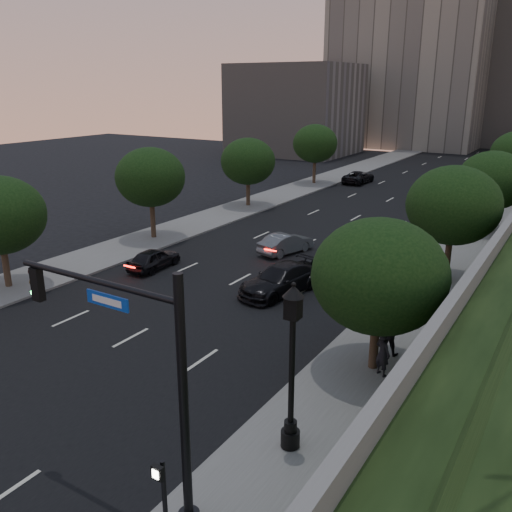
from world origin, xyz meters
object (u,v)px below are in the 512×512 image
Objects in this scene: sedan_mid_left at (286,243)px; pedestrian_c at (413,280)px; sedan_near_left at (154,259)px; traffic_signal_mast at (149,392)px; sedan_far_right at (427,199)px; street_lamp at (292,376)px; sedan_far_left at (359,177)px; sedan_near_right at (281,279)px; pedestrian_a at (383,353)px; pedestrian_b at (389,333)px.

sedan_mid_left is 2.37× the size of pedestrian_c.
pedestrian_c is at bearing -168.99° from sedan_near_left.
sedan_near_left is at bearing 68.19° from sedan_mid_left.
traffic_signal_mast reaches higher than sedan_far_right.
street_lamp reaches higher than pedestrian_c.
sedan_far_left is 35.32m from pedestrian_c.
sedan_far_left is 0.94× the size of sedan_near_right.
sedan_mid_left is 0.83× the size of sedan_far_left.
sedan_far_left is at bearing 105.72° from traffic_signal_mast.
sedan_near_left is (-13.66, 15.09, -3.01)m from traffic_signal_mast.
traffic_signal_mast reaches higher than pedestrian_a.
street_lamp is 1.05× the size of sedan_near_right.
street_lamp reaches higher than sedan_far_right.
street_lamp is at bearing 66.35° from traffic_signal_mast.
street_lamp is 1.45× the size of sedan_near_left.
pedestrian_b is (6.61, -30.60, 0.43)m from sedan_far_right.
sedan_far_left is at bearing -42.35° from pedestrian_a.
pedestrian_c reaches higher than sedan_far_right.
pedestrian_c is at bearing 86.00° from traffic_signal_mast.
sedan_far_left is 36.00m from sedan_near_right.
pedestrian_b is (-0.37, 1.87, 0.02)m from pedestrian_a.
sedan_near_left is 28.82m from sedan_far_right.
pedestrian_a is 9.02m from pedestrian_c.
sedan_mid_left is at bearing 110.41° from traffic_signal_mast.
sedan_far_left is (-16.02, 46.35, -1.93)m from street_lamp.
traffic_signal_mast is 20.58m from sedan_near_left.
pedestrian_a reaches higher than sedan_far_right.
sedan_mid_left is 10.23m from pedestrian_c.
sedan_near_right reaches higher than sedan_far_right.
sedan_far_right is at bearing -52.90° from pedestrian_a.
street_lamp reaches higher than sedan_far_left.
pedestrian_a is at bearing -24.09° from sedan_near_right.
traffic_signal_mast is 18.99m from pedestrian_c.
street_lamp is (1.81, 4.14, -1.04)m from traffic_signal_mast.
pedestrian_b is at bearing 78.47° from traffic_signal_mast.
traffic_signal_mast is 52.53m from sedan_far_left.
sedan_near_right is (-6.82, 11.54, -1.86)m from street_lamp.
pedestrian_c is (9.60, -3.52, 0.34)m from sedan_mid_left.
sedan_mid_left is 7.37m from sedan_near_right.
traffic_signal_mast is 42.64m from sedan_far_right.
pedestrian_b reaches higher than sedan_near_right.
sedan_near_left is 1.00× the size of sedan_far_right.
traffic_signal_mast reaches higher than street_lamp.
sedan_near_left is 8.97m from sedan_mid_left.
pedestrian_c is at bearing 38.76° from sedan_near_right.
pedestrian_c is at bearing -55.79° from pedestrian_a.
street_lamp is 3.19× the size of pedestrian_c.
sedan_mid_left is (-10.10, 18.14, -1.94)m from street_lamp.
street_lamp is 3.00× the size of pedestrian_b.
pedestrian_b reaches higher than pedestrian_c.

